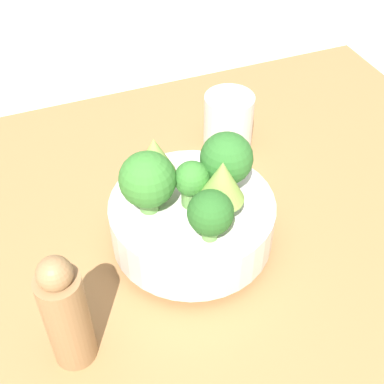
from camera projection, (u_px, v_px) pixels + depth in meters
The scene contains 11 objects.
ground_plane at pixel (185, 268), 0.77m from camera, with size 6.00×6.00×0.00m, color beige.
table at pixel (185, 259), 0.76m from camera, with size 1.08×0.83×0.04m.
bowl at pixel (192, 221), 0.72m from camera, with size 0.22×0.22×0.08m.
broccoli_floret_left at pixel (147, 180), 0.66m from camera, with size 0.07×0.07×0.09m.
romanesco_piece_far at pixel (155, 158), 0.67m from camera, with size 0.05×0.05×0.09m.
broccoli_floret_center at pixel (192, 182), 0.67m from camera, with size 0.05×0.05×0.07m.
broccoli_floret_front at pixel (211, 214), 0.63m from camera, with size 0.06×0.06×0.07m.
romanesco_piece_near at pixel (222, 185), 0.64m from camera, with size 0.06×0.06×0.09m.
broccoli_floret_right at pixel (226, 159), 0.68m from camera, with size 0.07×0.07×0.09m.
cup at pixel (228, 123), 0.88m from camera, with size 0.08×0.08×0.10m.
pepper_mill at pixel (66, 314), 0.57m from camera, with size 0.05×0.05×0.17m.
Camera 1 is at (-0.17, -0.46, 0.61)m, focal length 50.00 mm.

